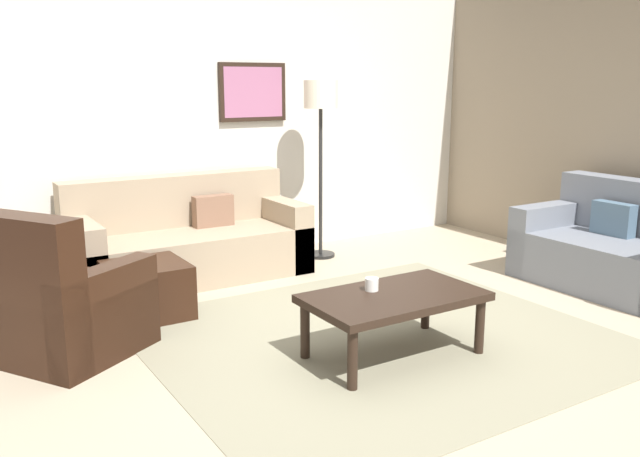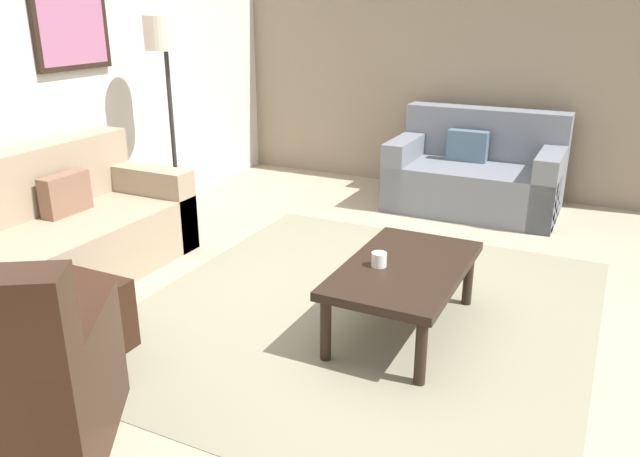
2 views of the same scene
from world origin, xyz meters
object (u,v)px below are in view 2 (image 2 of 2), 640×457
couch_main (40,242)px  cup (379,259)px  framed_artwork (72,32)px  coffee_table (404,273)px  couch_loveseat (477,175)px  ottoman (60,324)px  lamp_standing (166,55)px

couch_main → cup: couch_main is taller
couch_main → framed_artwork: framed_artwork is taller
coffee_table → framed_artwork: size_ratio=1.58×
couch_loveseat → ottoman: 3.87m
couch_main → cup: size_ratio=23.62×
ottoman → lamp_standing: 2.46m
cup → framed_artwork: size_ratio=0.12×
ottoman → lamp_standing: bearing=21.6°
couch_main → framed_artwork: (0.89, 0.40, 1.30)m
ottoman → framed_artwork: framed_artwork is taller
couch_loveseat → lamp_standing: lamp_standing is taller
couch_main → ottoman: size_ratio=3.61×
framed_artwork → lamp_standing: bearing=-44.7°
cup → framed_artwork: (0.52, 2.67, 1.15)m
couch_loveseat → coffee_table: size_ratio=1.36×
couch_loveseat → ottoman: bearing=159.2°
cup → couch_loveseat: bearing=0.7°
couch_loveseat → coffee_table: couch_loveseat is taller
coffee_table → lamp_standing: 2.71m
ottoman → coffee_table: size_ratio=0.51×
ottoman → couch_loveseat: bearing=-20.8°
couch_main → lamp_standing: bearing=-2.8°
couch_main → couch_loveseat: same height
cup → lamp_standing: 2.60m
couch_main → ottoman: bearing=-126.3°
couch_loveseat → cup: couch_loveseat is taller
coffee_table → cup: size_ratio=12.85×
ottoman → framed_artwork: size_ratio=0.80×
couch_main → lamp_standing: lamp_standing is taller
cup → lamp_standing: bearing=65.7°
couch_main → couch_loveseat: size_ratio=1.35×
ottoman → coffee_table: bearing=-54.8°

